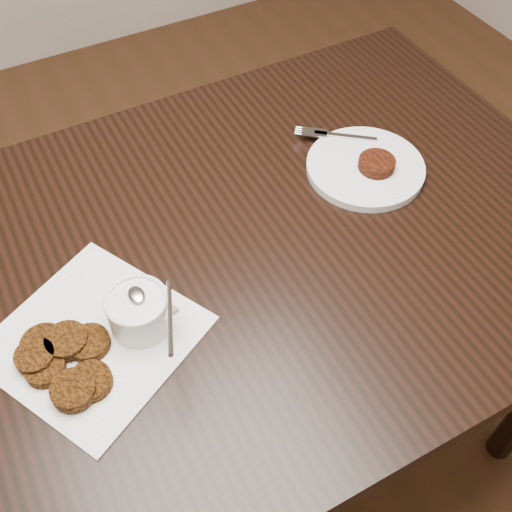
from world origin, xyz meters
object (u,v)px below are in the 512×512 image
Objects in this scene: sauce_ramekin at (135,299)px; plate_with_patty at (366,164)px; napkin at (94,338)px; table at (227,365)px.

plate_with_patty is at bearing 14.00° from sauce_ramekin.
plate_with_patty is (0.56, 0.11, 0.01)m from napkin.
napkin is 1.22× the size of plate_with_patty.
plate_with_patty reaches higher than napkin.
plate_with_patty reaches higher than table.
table is 0.48m from sauce_ramekin.
sauce_ramekin is 0.50m from plate_with_patty.
plate_with_patty is at bearing 8.77° from table.
napkin is at bearing -165.47° from table.
sauce_ramekin is at bearing -166.00° from plate_with_patty.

